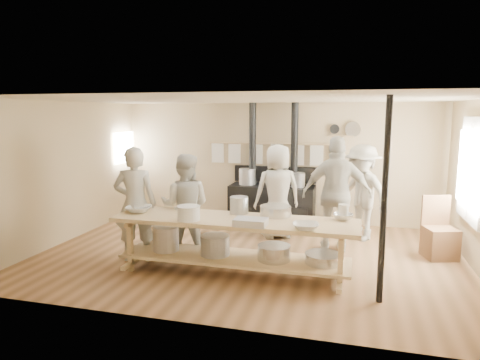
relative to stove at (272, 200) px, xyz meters
The scene contains 24 objects.
ground 2.18m from the stove, 89.82° to the right, with size 7.00×7.00×0.00m, color brown.
room_shell 2.39m from the stove, 89.82° to the right, with size 7.00×7.00×7.00m.
window_right 3.92m from the stove, 23.58° to the right, with size 0.09×1.50×1.65m.
left_opening 3.61m from the stove, behind, with size 0.00×0.90×0.90m.
stove is the anchor object (origin of this frame).
towel_rail 1.07m from the stove, 88.68° to the left, with size 3.00×0.04×0.47m.
back_wall_shelf 2.11m from the stove, 12.13° to the left, with size 0.63×0.14×0.32m.
prep_table 3.02m from the stove, 90.04° to the right, with size 3.60×0.90×0.85m.
support_post 4.11m from the stove, 59.33° to the right, with size 0.08×0.08×2.60m, color black.
cook_far_left 3.33m from the stove, 121.06° to the right, with size 0.68×0.45×1.86m, color #B5B2A0.
cook_left 2.68m from the stove, 111.93° to the right, with size 0.84×0.66×1.73m, color #B5B2A0.
cook_center 1.11m from the stove, 73.55° to the right, with size 0.88×0.57×1.81m, color #B5B2A0.
cook_right 2.12m from the stove, 46.69° to the right, with size 1.17×0.49×2.00m, color #B5B2A0.
cook_by_window 2.00m from the stove, 20.65° to the right, with size 1.17×0.67×1.81m, color #B5B2A0.
chair 3.42m from the stove, 24.70° to the right, with size 0.59×0.59×1.02m.
bowl_white_a 3.40m from the stove, 117.15° to the right, with size 0.39×0.39×0.09m, color white.
bowl_steel_a 3.30m from the stove, 118.10° to the right, with size 0.28×0.28×0.09m, color silver.
bowl_white_b 3.54m from the stove, 71.95° to the right, with size 0.35×0.35×0.09m, color white.
bowl_steel_b 3.13m from the stove, 59.92° to the right, with size 0.29×0.29×0.09m, color silver.
roasting_pan 3.39m from the stove, 84.25° to the right, with size 0.45×0.30×0.10m, color #B2B2B7.
mixing_bowl_large 2.78m from the stove, 78.20° to the right, with size 0.47×0.47×0.15m, color silver.
bucket_galv 2.73m from the stove, 90.15° to the right, with size 0.28×0.28×0.26m, color gray.
deep_bowl_enamel 3.36m from the stove, 100.45° to the right, with size 0.33×0.33×0.21m, color white.
pitcher 3.14m from the stove, 59.92° to the right, with size 0.15×0.15×0.23m, color white.
Camera 1 is at (1.67, -6.78, 2.38)m, focal length 32.00 mm.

